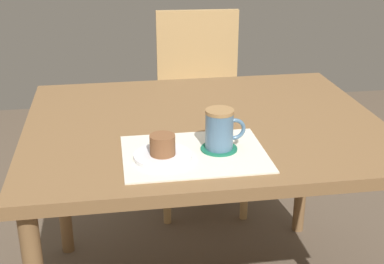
# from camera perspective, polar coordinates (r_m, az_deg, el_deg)

# --- Properties ---
(dining_table) EXTENTS (1.12, 0.91, 0.71)m
(dining_table) POSITION_cam_1_polar(r_m,az_deg,el_deg) (1.72, 1.29, -1.07)
(dining_table) COLOR brown
(dining_table) RESTS_ON ground_plane
(wooden_chair) EXTENTS (0.44, 0.44, 0.90)m
(wooden_chair) POSITION_cam_1_polar(r_m,az_deg,el_deg) (2.52, 0.86, 3.41)
(wooden_chair) COLOR tan
(wooden_chair) RESTS_ON ground_plane
(placemat) EXTENTS (0.39, 0.30, 0.00)m
(placemat) POSITION_cam_1_polar(r_m,az_deg,el_deg) (1.46, 0.25, -2.33)
(placemat) COLOR silver
(placemat) RESTS_ON dining_table
(pastry_plate) EXTENTS (0.16, 0.16, 0.01)m
(pastry_plate) POSITION_cam_1_polar(r_m,az_deg,el_deg) (1.43, -3.14, -2.58)
(pastry_plate) COLOR white
(pastry_plate) RESTS_ON placemat
(pastry) EXTENTS (0.07, 0.07, 0.05)m
(pastry) POSITION_cam_1_polar(r_m,az_deg,el_deg) (1.42, -3.17, -1.37)
(pastry) COLOR brown
(pastry) RESTS_ON pastry_plate
(coffee_coaster) EXTENTS (0.10, 0.10, 0.00)m
(coffee_coaster) POSITION_cam_1_polar(r_m,az_deg,el_deg) (1.48, 2.95, -1.77)
(coffee_coaster) COLOR #196B4C
(coffee_coaster) RESTS_ON placemat
(coffee_mug) EXTENTS (0.11, 0.08, 0.11)m
(coffee_mug) POSITION_cam_1_polar(r_m,az_deg,el_deg) (1.46, 3.09, 0.33)
(coffee_mug) COLOR slate
(coffee_mug) RESTS_ON coffee_coaster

